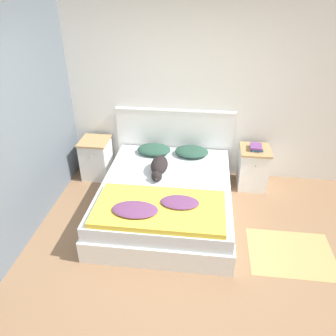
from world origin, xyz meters
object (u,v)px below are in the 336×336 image
nightstand_right (253,167)px  dog (159,167)px  pillow_left (154,149)px  pillow_right (192,152)px  bed (166,198)px  nightstand_left (96,158)px  book_stack (256,147)px

nightstand_right → dog: 1.46m
dog → pillow_left: bearing=106.0°
nightstand_right → pillow_right: 0.94m
bed → pillow_right: pillow_right is taller
pillow_right → nightstand_left: bearing=179.5°
nightstand_left → pillow_left: 0.94m
pillow_left → book_stack: book_stack is taller
nightstand_right → dog: (-1.32, -0.56, 0.25)m
bed → pillow_right: size_ratio=4.15×
book_stack → nightstand_right: bearing=96.9°
bed → book_stack: bearing=33.3°
book_stack → bed: bearing=-146.7°
book_stack → dog: bearing=-157.7°
book_stack → pillow_left: bearing=180.0°
pillow_left → dog: 0.57m
nightstand_right → pillow_right: size_ratio=1.26×
bed → pillow_right: 0.89m
pillow_left → nightstand_right: bearing=0.5°
pillow_right → dog: size_ratio=0.80×
nightstand_right → pillow_left: 1.49m
bed → nightstand_left: size_ratio=3.31×
bed → book_stack: 1.50m
bed → nightstand_left: bearing=146.2°
nightstand_right → pillow_right: bearing=-179.2°
bed → pillow_right: (0.28, 0.79, 0.30)m
pillow_left → pillow_right: same height
pillow_left → book_stack: bearing=-0.0°
pillow_left → pillow_right: (0.56, 0.00, 0.00)m
dog → pillow_right: bearing=53.2°
nightstand_left → book_stack: size_ratio=2.84×
pillow_left → book_stack: 1.49m
dog → book_stack: size_ratio=2.81×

